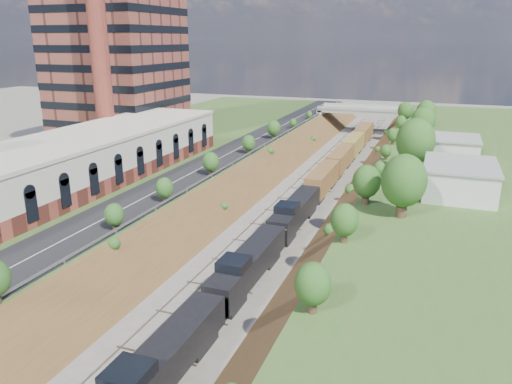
% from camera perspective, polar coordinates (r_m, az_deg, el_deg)
% --- Properties ---
extents(platform_left, '(44.00, 180.00, 5.00)m').
position_cam_1_polar(platform_left, '(97.30, -13.55, 3.12)').
color(platform_left, '#395E26').
rests_on(platform_left, ground).
extents(embankment_left, '(10.00, 180.00, 10.00)m').
position_cam_1_polar(embankment_left, '(87.93, -1.39, 0.43)').
color(embankment_left, brown).
rests_on(embankment_left, ground).
extents(embankment_right, '(10.00, 180.00, 10.00)m').
position_cam_1_polar(embankment_right, '(82.73, 12.93, -1.09)').
color(embankment_right, brown).
rests_on(embankment_right, ground).
extents(rail_left_track, '(1.58, 180.00, 0.18)m').
position_cam_1_polar(rail_left_track, '(85.29, 3.87, -0.07)').
color(rail_left_track, gray).
rests_on(rail_left_track, ground).
extents(rail_right_track, '(1.58, 180.00, 0.18)m').
position_cam_1_polar(rail_right_track, '(84.05, 7.27, -0.43)').
color(rail_right_track, gray).
rests_on(rail_right_track, ground).
extents(road, '(8.00, 180.00, 0.10)m').
position_cam_1_polar(road, '(88.34, -4.13, 3.86)').
color(road, black).
rests_on(road, platform_left).
extents(guardrail, '(0.10, 171.00, 0.70)m').
position_cam_1_polar(guardrail, '(86.47, -1.71, 3.95)').
color(guardrail, '#99999E').
rests_on(guardrail, platform_left).
extents(commercial_building, '(14.30, 62.30, 7.00)m').
position_cam_1_polar(commercial_building, '(75.93, -19.82, 3.36)').
color(commercial_building, brown).
rests_on(commercial_building, platform_left).
extents(smokestack, '(3.20, 3.20, 40.00)m').
position_cam_1_polar(smokestack, '(93.11, -17.55, 16.22)').
color(smokestack, brown).
rests_on(smokestack, platform_left).
extents(overpass, '(24.50, 8.30, 7.40)m').
position_cam_1_polar(overpass, '(143.15, 12.10, 8.58)').
color(overpass, gray).
rests_on(overpass, ground).
extents(white_building_near, '(9.00, 12.00, 4.00)m').
position_cam_1_polar(white_building_near, '(72.66, 22.22, 1.28)').
color(white_building_near, silver).
rests_on(white_building_near, platform_right).
extents(white_building_far, '(8.00, 10.00, 3.60)m').
position_cam_1_polar(white_building_far, '(94.12, 21.65, 4.61)').
color(white_building_far, silver).
rests_on(white_building_far, platform_right).
extents(tree_right_large, '(5.25, 5.25, 7.61)m').
position_cam_1_polar(tree_right_large, '(60.46, 16.54, 1.19)').
color(tree_right_large, '#473323').
rests_on(tree_right_large, platform_right).
extents(tree_left_crest, '(2.45, 2.45, 3.55)m').
position_cam_1_polar(tree_left_crest, '(53.07, -18.42, -3.86)').
color(tree_left_crest, '#473323').
rests_on(tree_left_crest, platform_left).
extents(freight_train, '(2.85, 115.26, 4.55)m').
position_cam_1_polar(freight_train, '(83.58, 7.36, 1.15)').
color(freight_train, black).
rests_on(freight_train, ground).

